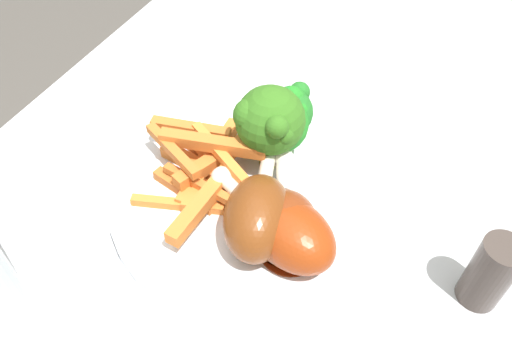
% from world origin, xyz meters
% --- Properties ---
extents(dinner_plate, '(0.25, 0.25, 0.01)m').
position_xyz_m(dinner_plate, '(-0.07, -0.05, 0.72)').
color(dinner_plate, silver).
rests_on(dinner_plate, dining_table).
extents(broccoli_floret_front, '(0.05, 0.04, 0.06)m').
position_xyz_m(broccoli_floret_front, '(-0.13, -0.05, 0.77)').
color(broccoli_floret_front, '#7FBE5A').
rests_on(broccoli_floret_front, dinner_plate).
extents(broccoli_floret_middle, '(0.06, 0.05, 0.06)m').
position_xyz_m(broccoli_floret_middle, '(-0.12, -0.05, 0.77)').
color(broccoli_floret_middle, '#84A653').
rests_on(broccoli_floret_middle, dinner_plate).
extents(broccoli_floret_back, '(0.06, 0.06, 0.08)m').
position_xyz_m(broccoli_floret_back, '(-0.10, -0.05, 0.78)').
color(broccoli_floret_back, '#8EA453').
rests_on(broccoli_floret_back, dinner_plate).
extents(carrot_fries_pile, '(0.15, 0.12, 0.04)m').
position_xyz_m(carrot_fries_pile, '(-0.06, -0.09, 0.74)').
color(carrot_fries_pile, orange).
rests_on(carrot_fries_pile, dinner_plate).
extents(chicken_drumstick_near, '(0.13, 0.07, 0.05)m').
position_xyz_m(chicken_drumstick_near, '(-0.03, -0.03, 0.75)').
color(chicken_drumstick_near, '#4C1F0B').
rests_on(chicken_drumstick_near, dinner_plate).
extents(chicken_drumstick_far, '(0.12, 0.08, 0.04)m').
position_xyz_m(chicken_drumstick_far, '(-0.03, -0.01, 0.75)').
color(chicken_drumstick_far, '#551D0B').
rests_on(chicken_drumstick_far, dinner_plate).
extents(chicken_drumstick_extra, '(0.08, 0.12, 0.04)m').
position_xyz_m(chicken_drumstick_extra, '(-0.02, -0.01, 0.75)').
color(chicken_drumstick_extra, '#631D09').
rests_on(chicken_drumstick_extra, dinner_plate).
extents(pepper_shaker, '(0.03, 0.03, 0.06)m').
position_xyz_m(pepper_shaker, '(-0.05, 0.14, 0.75)').
color(pepper_shaker, '#423833').
rests_on(pepper_shaker, dining_table).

